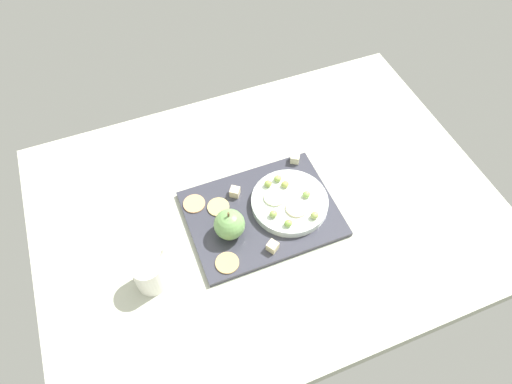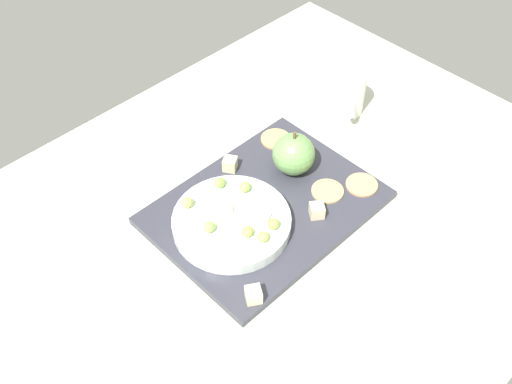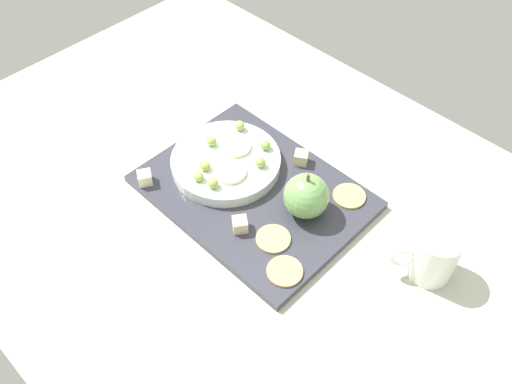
# 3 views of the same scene
# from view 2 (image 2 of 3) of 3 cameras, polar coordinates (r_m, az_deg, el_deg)

# --- Properties ---
(table) EXTENTS (1.11, 0.82, 0.04)m
(table) POSITION_cam_2_polar(r_m,az_deg,el_deg) (0.99, 0.82, -3.83)
(table) COLOR #B5B8A5
(table) RESTS_ON ground
(platter) EXTENTS (0.35, 0.26, 0.01)m
(platter) POSITION_cam_2_polar(r_m,az_deg,el_deg) (0.98, 0.90, -1.45)
(platter) COLOR #343540
(platter) RESTS_ON table
(serving_dish) EXTENTS (0.19, 0.19, 0.02)m
(serving_dish) POSITION_cam_2_polar(r_m,az_deg,el_deg) (0.94, -2.31, -2.86)
(serving_dish) COLOR silver
(serving_dish) RESTS_ON platter
(apple_whole) EXTENTS (0.07, 0.07, 0.07)m
(apple_whole) POSITION_cam_2_polar(r_m,az_deg,el_deg) (1.01, 3.54, 3.58)
(apple_whole) COLOR #6D9E56
(apple_whole) RESTS_ON platter
(apple_stem) EXTENTS (0.01, 0.01, 0.01)m
(apple_stem) POSITION_cam_2_polar(r_m,az_deg,el_deg) (0.98, 3.66, 5.34)
(apple_stem) COLOR brown
(apple_stem) RESTS_ON apple_whole
(cheese_cube_0) EXTENTS (0.03, 0.03, 0.02)m
(cheese_cube_0) POSITION_cam_2_polar(r_m,az_deg,el_deg) (0.86, -0.24, -9.64)
(cheese_cube_0) COLOR beige
(cheese_cube_0) RESTS_ON platter
(cheese_cube_1) EXTENTS (0.03, 0.03, 0.02)m
(cheese_cube_1) POSITION_cam_2_polar(r_m,az_deg,el_deg) (1.03, -2.47, 2.65)
(cheese_cube_1) COLOR beige
(cheese_cube_1) RESTS_ON platter
(cheese_cube_2) EXTENTS (0.03, 0.03, 0.02)m
(cheese_cube_2) POSITION_cam_2_polar(r_m,az_deg,el_deg) (0.96, 5.75, -1.74)
(cheese_cube_2) COLOR beige
(cheese_cube_2) RESTS_ON platter
(cracker_0) EXTENTS (0.05, 0.05, 0.00)m
(cracker_0) POSITION_cam_2_polar(r_m,az_deg,el_deg) (1.00, 6.74, 0.09)
(cracker_0) COLOR tan
(cracker_0) RESTS_ON platter
(cracker_1) EXTENTS (0.05, 0.05, 0.00)m
(cracker_1) POSITION_cam_2_polar(r_m,az_deg,el_deg) (1.09, 1.87, 5.01)
(cracker_1) COLOR tan
(cracker_1) RESTS_ON platter
(cracker_2) EXTENTS (0.05, 0.05, 0.00)m
(cracker_2) POSITION_cam_2_polar(r_m,az_deg,el_deg) (1.02, 9.91, 0.67)
(cracker_2) COLOR tan
(cracker_2) RESTS_ON platter
(grape_0) EXTENTS (0.02, 0.02, 0.02)m
(grape_0) POSITION_cam_2_polar(r_m,az_deg,el_deg) (0.97, -1.06, 0.47)
(grape_0) COLOR #93AF54
(grape_0) RESTS_ON serving_dish
(grape_1) EXTENTS (0.02, 0.02, 0.02)m
(grape_1) POSITION_cam_2_polar(r_m,az_deg,el_deg) (0.91, -4.42, -3.31)
(grape_1) COLOR #8EBB57
(grape_1) RESTS_ON serving_dish
(grape_2) EXTENTS (0.02, 0.02, 0.02)m
(grape_2) POSITION_cam_2_polar(r_m,az_deg,el_deg) (0.97, -3.43, 0.87)
(grape_2) COLOR #87B54A
(grape_2) RESTS_ON serving_dish
(grape_3) EXTENTS (0.02, 0.02, 0.02)m
(grape_3) POSITION_cam_2_polar(r_m,az_deg,el_deg) (0.92, 1.64, -3.04)
(grape_3) COLOR #95B24E
(grape_3) RESTS_ON serving_dish
(grape_4) EXTENTS (0.02, 0.02, 0.02)m
(grape_4) POSITION_cam_2_polar(r_m,az_deg,el_deg) (0.95, -6.49, -1.00)
(grape_4) COLOR #9DB35A
(grape_4) RESTS_ON serving_dish
(grape_5) EXTENTS (0.02, 0.02, 0.02)m
(grape_5) POSITION_cam_2_polar(r_m,az_deg,el_deg) (0.90, 0.66, -4.25)
(grape_5) COLOR #9CB857
(grape_5) RESTS_ON serving_dish
(grape_6) EXTENTS (0.02, 0.02, 0.02)m
(grape_6) POSITION_cam_2_polar(r_m,az_deg,el_deg) (0.91, -0.80, -3.76)
(grape_6) COLOR #9AAC4B
(grape_6) RESTS_ON serving_dish
(apple_slice_0) EXTENTS (0.05, 0.05, 0.01)m
(apple_slice_0) POSITION_cam_2_polar(r_m,az_deg,el_deg) (0.95, -3.71, -1.54)
(apple_slice_0) COLOR beige
(apple_slice_0) RESTS_ON serving_dish
(apple_slice_1) EXTENTS (0.05, 0.05, 0.01)m
(apple_slice_1) POSITION_cam_2_polar(r_m,az_deg,el_deg) (0.94, -0.11, -1.94)
(apple_slice_1) COLOR beige
(apple_slice_1) RESTS_ON serving_dish
(cup) EXTENTS (0.08, 0.08, 0.08)m
(cup) POSITION_cam_2_polar(r_m,az_deg,el_deg) (1.16, 8.56, 9.21)
(cup) COLOR white
(cup) RESTS_ON table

